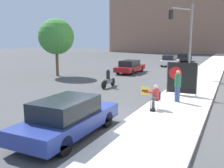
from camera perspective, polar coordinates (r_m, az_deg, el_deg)
ground_plane at (r=11.46m, az=-4.23°, el=-7.67°), size 160.00×160.00×0.00m
sidewalk_curb at (r=24.78m, az=20.01°, el=1.50°), size 3.11×90.00×0.13m
seated_protester at (r=12.34m, az=9.75°, el=-2.74°), size 0.95×0.77×1.21m
jogger_on_sidewalk at (r=14.04m, az=14.77°, el=-0.40°), size 0.34×0.34×1.73m
protest_banner at (r=15.90m, az=15.58°, el=1.37°), size 1.86×0.06×2.00m
traffic_light_pole at (r=23.47m, az=16.03°, el=11.81°), size 2.35×2.12×6.38m
parked_car_curbside at (r=9.27m, az=-10.01°, el=-7.45°), size 1.85×4.61×1.43m
car_on_road_nearest at (r=26.67m, az=4.15°, el=3.99°), size 1.76×4.77×1.35m
car_on_road_midblock at (r=34.74m, az=13.07°, el=5.23°), size 1.72×4.21×1.47m
car_on_road_distant at (r=42.57m, az=16.12°, el=5.88°), size 1.88×4.54×1.37m
motorcycle_on_road at (r=18.51m, az=-0.84°, el=0.98°), size 0.28×2.06×1.34m
street_tree_near_curb at (r=24.86m, az=-12.64°, el=10.50°), size 3.40×3.40×5.50m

